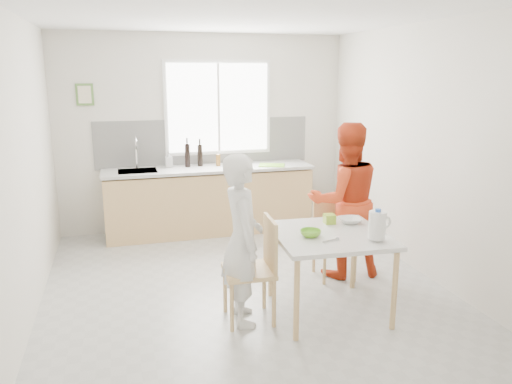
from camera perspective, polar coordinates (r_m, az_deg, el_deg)
ground at (r=5.28m, az=-1.33°, el=-10.87°), size 4.50×4.50×0.00m
room_shell at (r=4.84m, az=-1.43°, el=7.16°), size 4.50×4.50×4.50m
window at (r=7.04m, az=-4.33°, el=9.58°), size 1.50×0.06×1.30m
backsplash at (r=7.07m, az=-5.88°, el=5.69°), size 3.00×0.02×0.65m
picture_frame at (r=6.91m, az=-18.99°, el=10.48°), size 0.22×0.03×0.28m
kitchen_counter at (r=6.95m, az=-5.35°, el=-1.23°), size 2.84×0.64×1.37m
dining_table at (r=4.59m, az=8.40°, el=-5.60°), size 1.05×1.05×0.77m
chair_left at (r=4.47m, az=0.06°, el=-8.33°), size 0.46×0.46×0.94m
chair_far at (r=5.50m, az=8.76°, el=-4.68°), size 0.42×0.42×0.87m
person_white at (r=4.36m, az=-1.57°, el=-5.49°), size 0.39×0.57×1.52m
person_red at (r=5.44m, az=10.12°, el=-0.98°), size 0.85×0.68×1.68m
bowl_green at (r=4.45m, az=6.25°, el=-4.70°), size 0.20×0.20×0.06m
bowl_white at (r=4.89m, az=10.71°, el=-3.21°), size 0.23×0.23×0.05m
milk_jug at (r=4.41m, az=13.73°, el=-3.66°), size 0.21×0.15×0.26m
green_box at (r=4.84m, az=8.39°, el=-3.06°), size 0.11×0.11×0.09m
spoon at (r=4.34m, az=8.47°, el=-5.50°), size 0.16×0.06×0.01m
cutting_board at (r=6.92m, az=1.81°, el=3.09°), size 0.42×0.36×0.01m
wine_bottle_a at (r=6.86m, az=-7.85°, el=4.18°), size 0.07×0.07×0.32m
wine_bottle_b at (r=6.91m, az=-6.42°, el=4.20°), size 0.07×0.07×0.30m
jar_amber at (r=6.92m, az=-4.34°, el=3.66°), size 0.06×0.06×0.16m
soap_bottle at (r=6.91m, az=-9.94°, el=3.71°), size 0.10×0.10×0.21m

